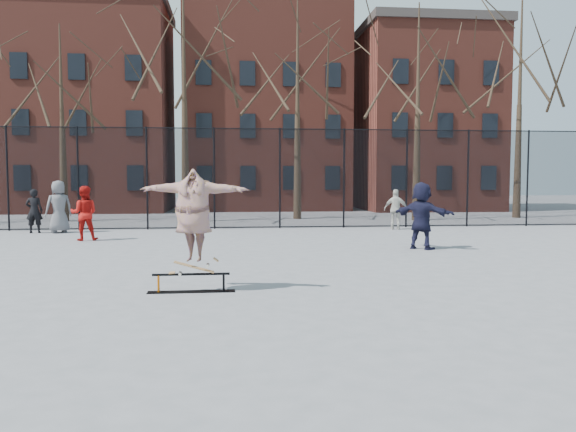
{
  "coord_description": "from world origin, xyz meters",
  "views": [
    {
      "loc": [
        -0.76,
        -9.33,
        2.06
      ],
      "look_at": [
        0.35,
        1.5,
        1.3
      ],
      "focal_mm": 35.0,
      "sensor_mm": 36.0,
      "label": 1
    }
  ],
  "objects": [
    {
      "name": "ground",
      "position": [
        0.0,
        0.0,
        0.0
      ],
      "size": [
        100.0,
        100.0,
        0.0
      ],
      "primitive_type": "plane",
      "color": "slate"
    },
    {
      "name": "skate_rail",
      "position": [
        -1.47,
        0.71,
        0.13
      ],
      "size": [
        1.55,
        0.24,
        0.34
      ],
      "color": "black",
      "rests_on": "ground"
    },
    {
      "name": "skateboard",
      "position": [
        -1.42,
        0.71,
        0.39
      ],
      "size": [
        0.79,
        0.19,
        0.09
      ],
      "primitive_type": null,
      "color": "#905B39",
      "rests_on": "skate_rail"
    },
    {
      "name": "skater",
      "position": [
        -1.42,
        0.71,
        1.26
      ],
      "size": [
        2.09,
        0.99,
        1.64
      ],
      "primitive_type": "imported",
      "rotation": [
        0.0,
        0.0,
        -0.23
      ],
      "color": "#4A3E9B",
      "rests_on": "skateboard"
    },
    {
      "name": "bystander_black",
      "position": [
        -7.93,
        12.0,
        0.81
      ],
      "size": [
        0.62,
        0.43,
        1.62
      ],
      "primitive_type": "imported",
      "rotation": [
        0.0,
        0.0,
        3.21
      ],
      "color": "black",
      "rests_on": "ground"
    },
    {
      "name": "bystander_red",
      "position": [
        -5.48,
        9.33,
        0.88
      ],
      "size": [
        0.93,
        0.77,
        1.77
      ],
      "primitive_type": "imported",
      "rotation": [
        0.0,
        0.0,
        3.26
      ],
      "color": "#B51310",
      "rests_on": "ground"
    },
    {
      "name": "bystander_white",
      "position": [
        5.67,
        12.0,
        0.79
      ],
      "size": [
        1.0,
        0.68,
        1.58
      ],
      "primitive_type": "imported",
      "rotation": [
        0.0,
        0.0,
        2.79
      ],
      "color": "beige",
      "rests_on": "ground"
    },
    {
      "name": "bystander_navy",
      "position": [
        4.65,
        6.11,
        0.96
      ],
      "size": [
        1.69,
        1.62,
        1.92
      ],
      "primitive_type": "imported",
      "rotation": [
        0.0,
        0.0,
        2.39
      ],
      "color": "#181831",
      "rests_on": "ground"
    },
    {
      "name": "bystander_extra",
      "position": [
        -7.06,
        12.0,
        0.97
      ],
      "size": [
        1.12,
        1.0,
        1.93
      ],
      "primitive_type": "imported",
      "rotation": [
        0.0,
        0.0,
        3.66
      ],
      "color": "#5C5B5F",
      "rests_on": "ground"
    },
    {
      "name": "fence",
      "position": [
        -0.01,
        13.0,
        2.05
      ],
      "size": [
        34.03,
        0.07,
        4.0
      ],
      "color": "black",
      "rests_on": "ground"
    },
    {
      "name": "tree_row",
      "position": [
        -0.25,
        17.15,
        7.36
      ],
      "size": [
        33.66,
        7.46,
        10.67
      ],
      "color": "black",
      "rests_on": "ground"
    },
    {
      "name": "rowhouses",
      "position": [
        0.72,
        26.0,
        6.06
      ],
      "size": [
        29.0,
        7.0,
        13.0
      ],
      "color": "maroon",
      "rests_on": "ground"
    }
  ]
}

